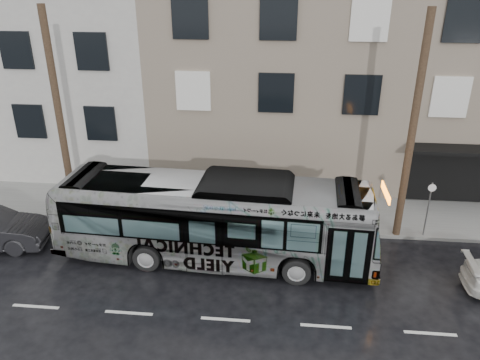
# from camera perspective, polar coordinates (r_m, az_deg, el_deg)

# --- Properties ---
(ground) EXTENTS (120.00, 120.00, 0.00)m
(ground) POSITION_cam_1_polar(r_m,az_deg,el_deg) (17.67, -0.73, -11.35)
(ground) COLOR black
(ground) RESTS_ON ground
(sidewalk) EXTENTS (90.00, 3.60, 0.15)m
(sidewalk) POSITION_cam_1_polar(r_m,az_deg,el_deg) (21.78, 0.70, -3.69)
(sidewalk) COLOR gray
(sidewalk) RESTS_ON ground
(building_taupe) EXTENTS (20.00, 12.00, 11.00)m
(building_taupe) POSITION_cam_1_polar(r_m,az_deg,el_deg) (27.59, 12.96, 13.70)
(building_taupe) COLOR gray
(building_taupe) RESTS_ON ground
(utility_pole_front) EXTENTS (0.30, 0.30, 9.00)m
(utility_pole_front) POSITION_cam_1_polar(r_m,az_deg,el_deg) (19.07, 20.26, 5.56)
(utility_pole_front) COLOR #4C3926
(utility_pole_front) RESTS_ON sidewalk
(utility_pole_rear) EXTENTS (0.30, 0.30, 9.00)m
(utility_pole_rear) POSITION_cam_1_polar(r_m,az_deg,el_deg) (20.59, -21.09, 6.75)
(utility_pole_rear) COLOR #4C3926
(utility_pole_rear) RESTS_ON sidewalk
(sign_post) EXTENTS (0.06, 0.06, 2.40)m
(sign_post) POSITION_cam_1_polar(r_m,az_deg,el_deg) (20.59, 21.91, -3.35)
(sign_post) COLOR slate
(sign_post) RESTS_ON sidewalk
(bus) EXTENTS (12.25, 3.46, 3.38)m
(bus) POSITION_cam_1_polar(r_m,az_deg,el_deg) (17.74, -3.13, -4.77)
(bus) COLOR #B2B2B2
(bus) RESTS_ON ground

